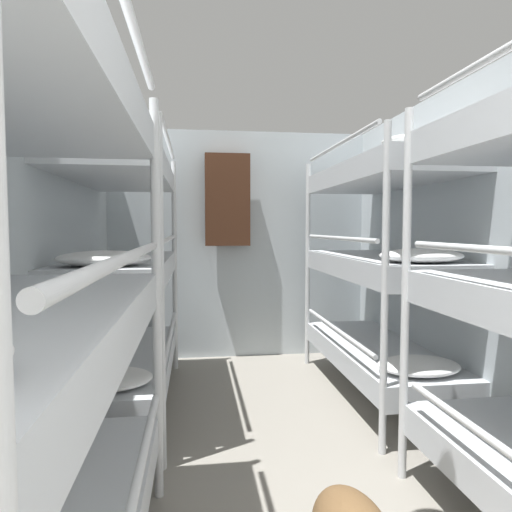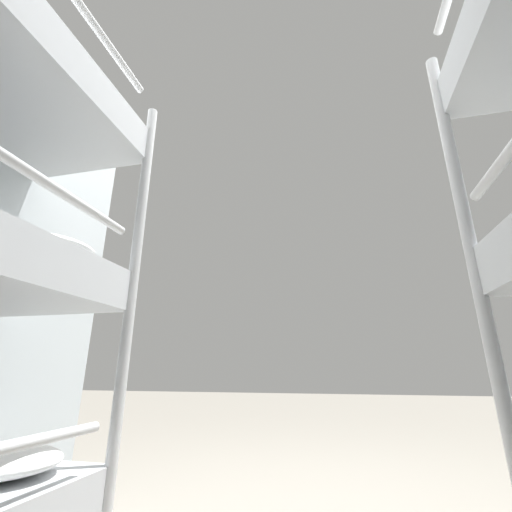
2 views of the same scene
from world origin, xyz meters
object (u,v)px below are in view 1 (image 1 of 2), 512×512
object	(u,v)px
bunk_stack_left_near	(0,338)
bunk_stack_left_far	(122,268)
bunk_stack_right_far	(380,265)
hanging_coat	(227,200)

from	to	relation	value
bunk_stack_left_near	bunk_stack_left_far	xyz separation A→B (m)	(0.00, 2.06, 0.00)
bunk_stack_right_far	hanging_coat	xyz separation A→B (m)	(-1.09, 1.18, 0.56)
bunk_stack_right_far	hanging_coat	size ratio (longest dim) A/B	2.19
bunk_stack_left_near	bunk_stack_right_far	bearing A→B (deg)	47.02
bunk_stack_left_near	bunk_stack_left_far	distance (m)	2.06
bunk_stack_left_far	hanging_coat	xyz separation A→B (m)	(0.84, 1.18, 0.56)
bunk_stack_left_far	bunk_stack_left_near	bearing A→B (deg)	-90.00
bunk_stack_left_near	hanging_coat	distance (m)	3.40
bunk_stack_left_near	bunk_stack_right_far	distance (m)	2.82
bunk_stack_left_near	bunk_stack_left_far	bearing A→B (deg)	90.00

